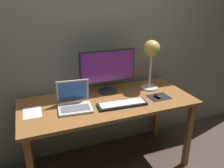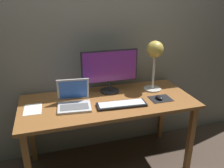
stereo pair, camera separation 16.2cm
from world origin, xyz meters
TOP-DOWN VIEW (x-y plane):
  - ground_plane at (0.00, 0.00)m, footprint 4.80×4.80m
  - back_wall at (0.00, 0.40)m, footprint 4.80×0.06m
  - desk at (0.00, 0.00)m, footprint 1.60×0.70m
  - monitor at (0.07, 0.19)m, footprint 0.56×0.19m
  - keyboard_main at (0.08, -0.14)m, footprint 0.45×0.17m
  - laptop at (-0.32, -0.01)m, footprint 0.31×0.29m
  - desk_lamp at (0.51, 0.12)m, footprint 0.18×0.18m
  - mousepad at (0.48, -0.11)m, footprint 0.20×0.16m
  - mouse at (0.46, -0.11)m, footprint 0.06×0.10m
  - paper_sheet_near_mouse at (-0.67, 0.01)m, footprint 0.16×0.22m

SIDE VIEW (x-z plane):
  - ground_plane at x=0.00m, z-range 0.00..0.00m
  - desk at x=0.00m, z-range 0.29..1.03m
  - paper_sheet_near_mouse at x=-0.67m, z-range 0.74..0.74m
  - mousepad at x=0.48m, z-range 0.74..0.74m
  - keyboard_main at x=0.08m, z-range 0.74..0.76m
  - mouse at x=0.46m, z-range 0.74..0.78m
  - laptop at x=-0.32m, z-range 0.69..0.92m
  - monitor at x=0.07m, z-range 0.77..1.20m
  - desk_lamp at x=0.51m, z-range 0.86..1.37m
  - back_wall at x=0.00m, z-range 0.00..2.60m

